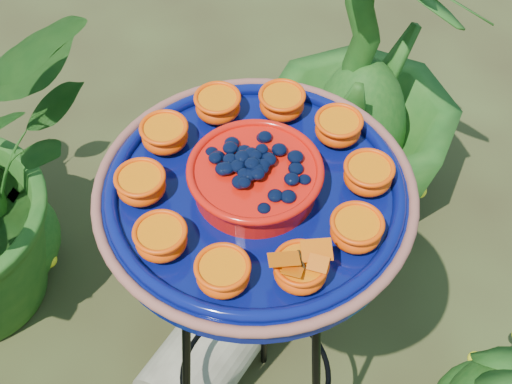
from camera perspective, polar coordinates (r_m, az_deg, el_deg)
tripod_stand at (r=1.49m, az=-0.05°, el=-10.30°), size 0.47×0.47×0.98m
feeder_dish at (r=1.13m, az=-0.06°, el=0.14°), size 0.66×0.66×0.12m
driftwood_log at (r=2.05m, az=-1.39°, el=-9.48°), size 0.67×0.61×0.23m
shrub_back_right at (r=2.05m, az=8.73°, el=8.64°), size 0.81×0.81×1.06m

